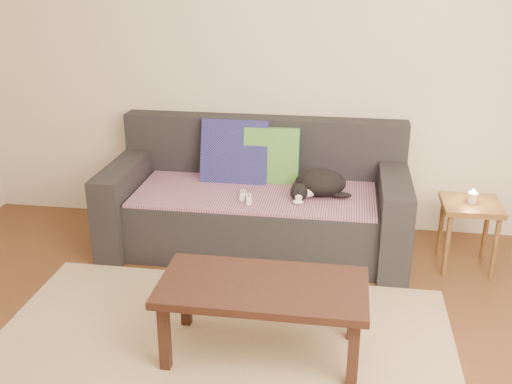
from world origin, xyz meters
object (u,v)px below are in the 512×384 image
(wii_remote_a, at_px, (243,195))
(cat, at_px, (319,184))
(wii_remote_b, at_px, (249,199))
(sofa, at_px, (257,204))
(coffee_table, at_px, (263,293))
(side_table, at_px, (470,214))

(wii_remote_a, bearing_deg, cat, -84.16)
(wii_remote_a, height_order, wii_remote_b, same)
(sofa, xyz_separation_m, wii_remote_a, (-0.07, -0.20, 0.15))
(sofa, relative_size, coffee_table, 1.99)
(side_table, bearing_deg, sofa, 174.78)
(wii_remote_a, bearing_deg, side_table, -93.72)
(cat, relative_size, wii_remote_b, 2.81)
(cat, relative_size, wii_remote_a, 2.81)
(sofa, bearing_deg, side_table, -5.22)
(side_table, bearing_deg, wii_remote_b, -174.70)
(wii_remote_b, distance_m, coffee_table, 1.08)
(coffee_table, bearing_deg, wii_remote_b, 103.24)
(wii_remote_b, xyz_separation_m, side_table, (1.46, 0.14, -0.07))
(cat, bearing_deg, wii_remote_b, -167.72)
(wii_remote_b, bearing_deg, sofa, -13.93)
(sofa, height_order, cat, sofa)
(cat, relative_size, side_table, 0.90)
(wii_remote_b, bearing_deg, side_table, -95.35)
(side_table, distance_m, coffee_table, 1.69)
(wii_remote_a, height_order, side_table, wii_remote_a)
(cat, height_order, side_table, cat)
(sofa, relative_size, wii_remote_a, 14.00)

